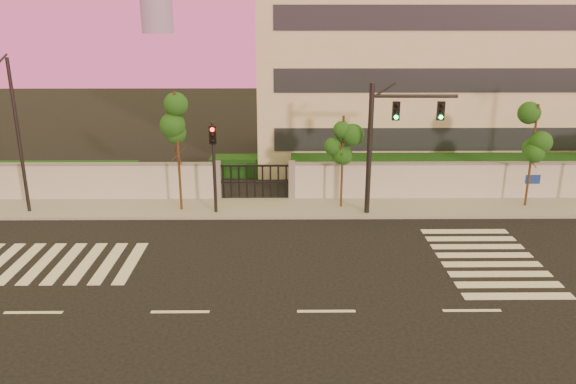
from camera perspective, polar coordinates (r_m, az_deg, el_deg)
ground at (r=19.66m, az=3.91°, el=-12.01°), size 120.00×120.00×0.00m
sidewalk at (r=29.21m, az=2.39°, el=-1.62°), size 60.00×3.00×0.15m
perimeter_wall at (r=30.33m, az=2.47°, el=1.09°), size 60.00×0.36×2.20m
hedge_row at (r=33.09m, az=4.07°, el=2.03°), size 41.00×4.25×1.80m
institutional_building at (r=40.55m, az=14.78°, el=12.08°), size 24.40×12.40×12.25m
road_markings at (r=22.94m, az=-0.76°, el=-7.37°), size 57.00×7.62×0.02m
street_tree_c at (r=28.18m, az=-11.20°, el=6.71°), size 1.58×1.26×6.15m
street_tree_d at (r=28.41m, az=5.63°, el=5.16°), size 1.48×1.18×4.90m
street_tree_e at (r=30.96m, az=23.79°, el=5.54°), size 1.45×1.16×5.45m
traffic_signal_main at (r=27.63m, az=10.07°, el=5.86°), size 4.20×0.40×6.63m
traffic_signal_secondary at (r=27.80m, az=-7.56°, el=3.56°), size 0.37×0.35×4.75m
streetlight_west at (r=30.24m, az=-25.93°, el=5.76°), size 0.49×1.96×8.14m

